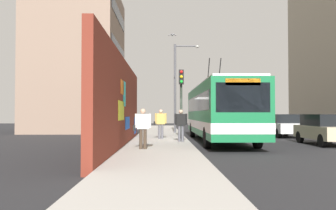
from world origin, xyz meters
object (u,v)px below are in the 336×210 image
object	(u,v)px
city_bus	(219,110)
pedestrian_at_curb	(181,123)
traffic_light	(181,92)
street_lamp	(178,82)
parked_car_champagne	(325,129)
pedestrian_midblock	(161,122)
parked_car_navy	(261,123)
parked_car_white	(282,125)
pedestrian_near_wall	(143,125)

from	to	relation	value
city_bus	pedestrian_at_curb	size ratio (longest dim) A/B	7.27
traffic_light	street_lamp	xyz separation A→B (m)	(6.93, -0.12, 1.25)
parked_car_champagne	pedestrian_midblock	size ratio (longest dim) A/B	2.40
city_bus	street_lamp	distance (m)	7.63
parked_car_champagne	street_lamp	size ratio (longest dim) A/B	0.59
parked_car_navy	traffic_light	world-z (taller)	traffic_light
parked_car_white	street_lamp	size ratio (longest dim) A/B	0.65
street_lamp	parked_car_navy	bearing A→B (deg)	-70.47
parked_car_navy	pedestrian_near_wall	bearing A→B (deg)	148.60
parked_car_white	pedestrian_near_wall	size ratio (longest dim) A/B	2.68
city_bus	parked_car_navy	bearing A→B (deg)	-28.57
pedestrian_midblock	pedestrian_near_wall	bearing A→B (deg)	173.23
pedestrian_midblock	street_lamp	world-z (taller)	street_lamp
parked_car_white	parked_car_navy	size ratio (longest dim) A/B	0.94
parked_car_white	pedestrian_near_wall	xyz separation A→B (m)	(-9.94, 9.25, 0.29)
city_bus	parked_car_white	distance (m)	6.84
parked_car_navy	pedestrian_midblock	distance (m)	12.55
parked_car_champagne	traffic_light	size ratio (longest dim) A/B	1.02
parked_car_white	pedestrian_at_curb	bearing A→B (deg)	129.22
parked_car_white	traffic_light	distance (m)	8.75
parked_car_champagne	parked_car_navy	distance (m)	11.67
parked_car_champagne	pedestrian_midblock	xyz separation A→B (m)	(2.48, 8.54, 0.32)
city_bus	pedestrian_near_wall	bearing A→B (deg)	144.13
city_bus	parked_car_white	world-z (taller)	city_bus
pedestrian_midblock	pedestrian_near_wall	size ratio (longest dim) A/B	1.03
pedestrian_at_curb	pedestrian_midblock	xyz separation A→B (m)	(2.11, 1.08, 0.02)
city_bus	parked_car_white	xyz separation A→B (m)	(4.34, -5.20, -0.98)
parked_car_champagne	pedestrian_midblock	bearing A→B (deg)	73.84
parked_car_navy	traffic_light	xyz separation A→B (m)	(-9.49, 7.35, 2.03)
parked_car_white	street_lamp	distance (m)	8.37
parked_car_navy	street_lamp	bearing A→B (deg)	109.53
pedestrian_at_curb	parked_car_navy	bearing A→B (deg)	-33.44
city_bus	pedestrian_midblock	size ratio (longest dim) A/B	7.13
pedestrian_midblock	traffic_light	xyz separation A→B (m)	(-0.30, -1.19, 1.71)
parked_car_champagne	pedestrian_midblock	distance (m)	8.90
pedestrian_near_wall	street_lamp	bearing A→B (deg)	-9.11
pedestrian_at_curb	pedestrian_near_wall	size ratio (longest dim) A/B	1.01
parked_car_champagne	parked_car_white	bearing A→B (deg)	-0.00
pedestrian_midblock	street_lamp	bearing A→B (deg)	-11.20
parked_car_navy	traffic_light	bearing A→B (deg)	142.25
pedestrian_midblock	street_lamp	size ratio (longest dim) A/B	0.25
parked_car_champagne	traffic_light	bearing A→B (deg)	73.54
pedestrian_midblock	city_bus	bearing A→B (deg)	-96.15
pedestrian_at_curb	pedestrian_midblock	distance (m)	2.37
traffic_light	parked_car_navy	bearing A→B (deg)	-37.75
pedestrian_near_wall	parked_car_navy	bearing A→B (deg)	-31.40
parked_car_white	street_lamp	world-z (taller)	street_lamp
street_lamp	parked_car_white	bearing A→B (deg)	-110.09
parked_car_champagne	pedestrian_at_curb	world-z (taller)	pedestrian_at_curb
pedestrian_near_wall	pedestrian_midblock	bearing A→B (deg)	-6.77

